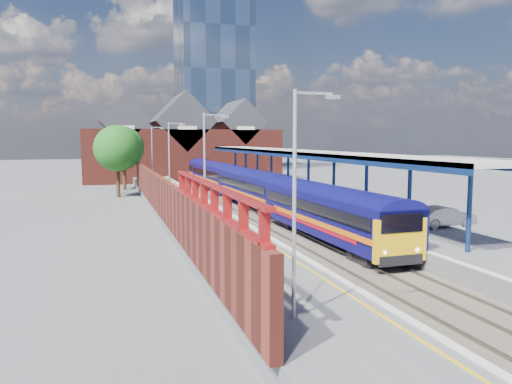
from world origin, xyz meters
TOP-DOWN VIEW (x-y plane):
  - ground at (0.00, 30.00)m, footprint 240.00×240.00m
  - ballast_bed at (0.00, 20.00)m, footprint 6.00×76.00m
  - rails at (0.00, 20.00)m, footprint 4.51×76.00m
  - left_platform at (-5.50, 20.00)m, footprint 5.00×76.00m
  - right_platform at (6.00, 20.00)m, footprint 6.00×76.00m
  - coping_left at (-3.15, 20.00)m, footprint 0.30×76.00m
  - coping_right at (3.15, 20.00)m, footprint 0.30×76.00m
  - yellow_line at (-3.75, 20.00)m, footprint 0.14×76.00m
  - train at (1.49, 31.21)m, footprint 3.18×65.96m
  - canopy at (5.48, 21.95)m, footprint 4.50×52.00m
  - lamp_post_a at (-6.36, -8.00)m, footprint 1.48×0.18m
  - lamp_post_b at (-6.36, 6.00)m, footprint 1.48×0.18m
  - lamp_post_c at (-6.36, 22.00)m, footprint 1.48×0.18m
  - lamp_post_d at (-6.36, 38.00)m, footprint 1.48×0.18m
  - platform_sign at (-5.00, 24.00)m, footprint 0.55×0.08m
  - brick_wall at (-8.10, 13.54)m, footprint 0.35×50.00m
  - station_building at (0.00, 58.00)m, footprint 30.00×12.12m
  - glass_tower at (10.00, 80.00)m, footprint 14.20×14.20m
  - tree_near at (-10.35, 35.91)m, footprint 5.20×5.20m
  - tree_far at (-9.35, 43.91)m, footprint 5.20×5.20m
  - parked_car_silver at (8.50, 4.35)m, footprint 4.05×1.53m
  - parked_car_dark at (7.88, 14.91)m, footprint 4.89×3.56m
  - parked_car_blue at (7.70, 8.09)m, footprint 4.74×3.24m

SIDE VIEW (x-z plane):
  - ground at x=0.00m, z-range 0.00..0.00m
  - ballast_bed at x=0.00m, z-range 0.00..0.06m
  - rails at x=0.00m, z-range 0.05..0.19m
  - left_platform at x=-5.50m, z-range 0.00..1.00m
  - right_platform at x=6.00m, z-range 0.00..1.00m
  - yellow_line at x=-3.75m, z-range 1.00..1.01m
  - coping_left at x=-3.15m, z-range 1.00..1.05m
  - coping_right at x=3.15m, z-range 1.00..1.05m
  - parked_car_blue at x=7.70m, z-range 1.00..2.21m
  - parked_car_dark at x=7.88m, z-range 1.00..2.31m
  - parked_car_silver at x=8.50m, z-range 1.00..2.32m
  - train at x=1.49m, z-range 0.40..3.85m
  - brick_wall at x=-8.10m, z-range 0.52..4.38m
  - platform_sign at x=-5.00m, z-range 1.44..3.94m
  - lamp_post_a at x=-6.36m, z-range 1.49..8.49m
  - lamp_post_b at x=-6.36m, z-range 1.49..8.49m
  - lamp_post_c at x=-6.36m, z-range 1.49..8.49m
  - lamp_post_d at x=-6.36m, z-range 1.49..8.49m
  - canopy at x=5.48m, z-range 3.01..7.49m
  - tree_near at x=-10.35m, z-range 1.30..9.40m
  - tree_far at x=-9.35m, z-range 1.30..9.40m
  - station_building at x=0.00m, z-range -1.44..12.34m
  - glass_tower at x=10.00m, z-range 0.05..40.35m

